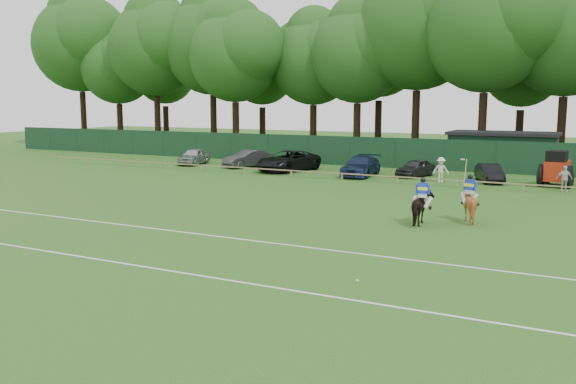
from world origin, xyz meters
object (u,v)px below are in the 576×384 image
Objects in this scene: utility_shed at (503,151)px; sedan_navy at (361,166)px; sedan_grey at (248,159)px; polo_ball at (357,281)px; horse_dark at (422,207)px; tractor at (557,170)px; estate_black at (490,173)px; horse_chestnut at (469,204)px; hatch_grey at (416,168)px; spectator_left at (441,170)px; sedan_silver at (194,156)px; spectator_mid at (564,179)px; suv_black at (288,161)px.

sedan_navy is at bearing -133.33° from utility_shed.
sedan_grey reaches higher than polo_ball.
tractor reaches higher than horse_dark.
sedan_grey is 0.52× the size of utility_shed.
estate_black reaches higher than polo_ball.
tractor is at bearing -80.38° from horse_chestnut.
horse_chestnut reaches higher than horse_dark.
polo_ball is at bearing -111.59° from estate_black.
hatch_grey is at bearing 150.66° from estate_black.
horse_dark is 0.63× the size of tractor.
spectator_left is (-4.47, 13.28, 0.02)m from horse_chestnut.
hatch_grey is at bearing -45.94° from horse_chestnut.
sedan_navy is 0.60× the size of utility_shed.
sedan_silver is 2.59× the size of spectator_mid.
utility_shed is at bearing 8.07° from sedan_silver.
sedan_silver is 46.37× the size of polo_ball.
spectator_left is 7.85m from spectator_mid.
estate_black is at bearing 8.57° from hatch_grey.
hatch_grey is 2.22× the size of spectator_left.
spectator_left reaches higher than horse_chestnut.
hatch_grey is at bearing -179.82° from tractor.
horse_chestnut reaches higher than spectator_mid.
sedan_silver reaches higher than polo_ball.
suv_black reaches higher than sedan_grey.
sedan_navy is at bearing -67.90° from horse_dark.
suv_black is at bearing -53.99° from horse_dark.
sedan_navy is 13.97m from spectator_mid.
horse_chestnut is at bearing -94.86° from spectator_left.
sedan_silver is 36.18m from polo_ball.
hatch_grey is at bearing 18.30° from suv_black.
estate_black is 2.23× the size of spectator_left.
horse_chestnut is 18.47× the size of polo_ball.
sedan_navy is at bearing 149.95° from spectator_left.
suv_black is at bearing 159.42° from estate_black.
estate_black is (24.81, -0.13, -0.09)m from sedan_silver.
estate_black is at bearing -98.28° from horse_dark.
polo_ball is at bearing -105.79° from spectator_left.
horse_chestnut is 30.21m from sedan_silver.
sedan_grey is 48.38× the size of polo_ball.
tractor is (4.46, 16.11, 0.32)m from horse_dark.
utility_shed is (-0.39, 8.42, 0.92)m from estate_black.
hatch_grey is at bearing 114.37° from spectator_left.
sedan_navy is 13.27m from tractor.
hatch_grey is at bearing 22.10° from sedan_grey.
horse_chestnut is 22.02m from suv_black.
utility_shed reaches higher than sedan_grey.
spectator_left reaches higher than sedan_grey.
sedan_navy is (15.75, -0.90, 0.02)m from sedan_silver.
horse_dark reaches higher than sedan_grey.
sedan_silver is 25.80m from utility_shed.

